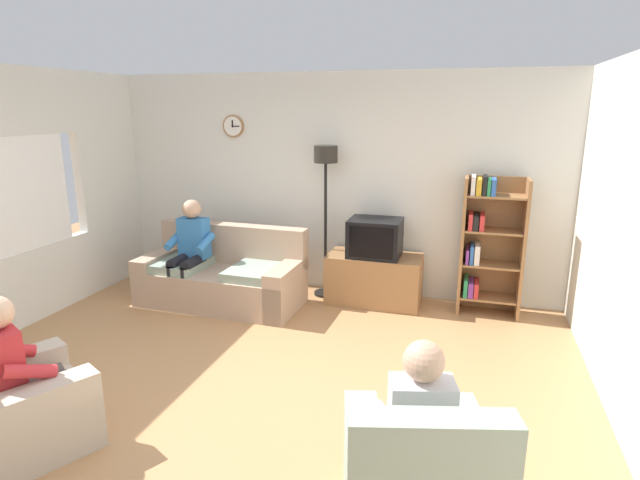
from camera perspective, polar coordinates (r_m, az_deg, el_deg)
The scene contains 12 objects.
ground_plane at distance 4.52m, azimuth -8.07°, elevation -16.00°, with size 12.00×12.00×0.00m, color #B27F51.
back_wall_assembly at distance 6.47m, azimuth 1.32°, elevation 6.20°, with size 6.20×0.17×2.70m.
couch at distance 6.26m, azimuth -10.75°, elevation -4.12°, with size 1.92×0.93×0.90m.
tv_stand at distance 6.19m, azimuth 6.02°, elevation -4.32°, with size 1.10×0.56×0.59m.
tv at distance 6.02m, azimuth 6.10°, elevation 0.26°, with size 0.60×0.49×0.44m.
bookshelf at distance 6.03m, azimuth 18.05°, elevation -0.22°, with size 0.68×0.36×1.57m.
floor_lamp at distance 6.16m, azimuth 0.62°, elevation 6.72°, with size 0.28×0.28×1.85m.
armchair_near_window at distance 4.21m, azimuth -30.99°, elevation -16.05°, with size 1.12×1.15×0.90m.
armchair_near_bookshelf at distance 3.18m, azimuth 10.74°, elevation -24.63°, with size 1.00×1.06×0.90m.
person_on_couch at distance 6.22m, azimuth -14.24°, elevation -0.72°, with size 0.52×0.54×1.24m.
person_in_left_armchair at distance 4.09m, azimuth -30.35°, elevation -11.90°, with size 0.61×0.63×1.12m.
person_in_right_armchair at distance 3.07m, azimuth 10.77°, elevation -19.00°, with size 0.58×0.60×1.12m.
Camera 1 is at (1.69, -3.52, 2.29)m, focal length 28.90 mm.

